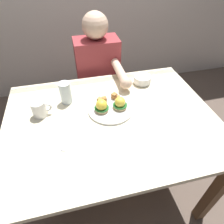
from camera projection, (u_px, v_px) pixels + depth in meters
ground_plane at (111, 181)px, 1.59m from camera, size 6.00×6.00×0.00m
dining_table at (111, 130)px, 1.16m from camera, size 1.20×0.90×0.74m
eggs_benedict_plate at (110, 107)px, 1.12m from camera, size 0.27×0.27×0.09m
fruit_bowl at (142, 79)px, 1.33m from camera, size 0.12×0.12×0.05m
coffee_mug at (39, 108)px, 1.07m from camera, size 0.11×0.08×0.09m
fork at (66, 140)px, 0.96m from camera, size 0.07×0.15×0.00m
water_glass_near at (66, 94)px, 1.16m from camera, size 0.07×0.07×0.14m
diner_person at (99, 76)px, 1.59m from camera, size 0.34×0.54×1.14m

